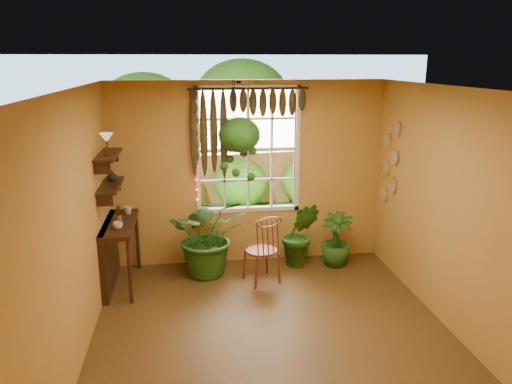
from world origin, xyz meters
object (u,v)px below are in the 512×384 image
at_px(counter_ledge, 113,247).
at_px(windsor_chair, 263,260).
at_px(potted_plant_left, 209,235).
at_px(hanging_basket, 239,140).
at_px(potted_plant_mid, 300,234).

bearing_deg(counter_ledge, windsor_chair, -4.67).
relative_size(potted_plant_left, hanging_basket, 0.85).
bearing_deg(counter_ledge, potted_plant_left, 8.44).
xyz_separation_m(potted_plant_mid, hanging_basket, (-0.88, 0.06, 1.41)).
height_order(potted_plant_left, potted_plant_mid, potted_plant_left).
bearing_deg(windsor_chair, potted_plant_left, 133.81).
relative_size(counter_ledge, hanging_basket, 0.87).
height_order(windsor_chair, hanging_basket, hanging_basket).
relative_size(windsor_chair, hanging_basket, 0.82).
xyz_separation_m(potted_plant_left, potted_plant_mid, (1.34, 0.13, -0.10)).
bearing_deg(potted_plant_left, windsor_chair, -26.55).
bearing_deg(hanging_basket, counter_ledge, -167.65).
bearing_deg(potted_plant_left, hanging_basket, 22.59).
bearing_deg(windsor_chair, potted_plant_mid, 17.89).
xyz_separation_m(counter_ledge, hanging_basket, (1.75, 0.38, 1.35)).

